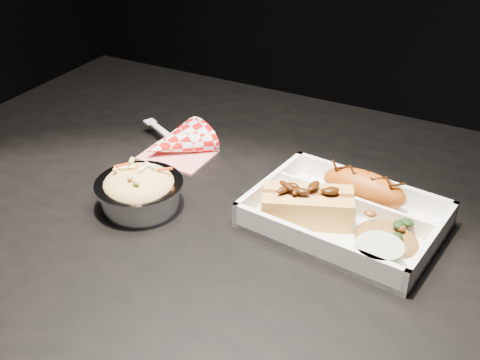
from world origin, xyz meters
name	(u,v)px	position (x,y,z in m)	size (l,w,h in m)	color
dining_table	(254,254)	(0.00, 0.00, 0.66)	(1.20, 0.80, 0.75)	black
food_tray	(345,219)	(0.13, 0.01, 0.76)	(0.27, 0.21, 0.04)	white
fried_pastry	(364,188)	(0.14, 0.07, 0.78)	(0.13, 0.05, 0.05)	#A84B10
hotdog	(308,204)	(0.08, -0.01, 0.78)	(0.14, 0.10, 0.06)	#E4A84E
fried_rice_mound	(387,232)	(0.20, -0.01, 0.77)	(0.09, 0.07, 0.03)	#935E2A
cupcake_liner	(378,255)	(0.20, -0.06, 0.77)	(0.06, 0.06, 0.03)	#A6BD8F
foil_coleslaw_cup	(139,189)	(-0.14, -0.08, 0.78)	(0.13, 0.13, 0.07)	silver
napkin_fork	(175,143)	(-0.19, 0.08, 0.77)	(0.16, 0.14, 0.10)	red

